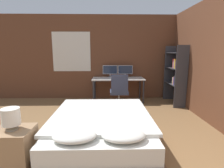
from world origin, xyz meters
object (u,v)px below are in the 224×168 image
bedside_lamp (11,117)px  monitor_right (125,70)px  monitor_left (110,70)px  nightstand (15,151)px  computer_mouse (128,79)px  office_chair (119,95)px  bookshelf (177,72)px  keyboard (119,79)px  bed (101,129)px  desk (118,81)px

bedside_lamp → monitor_right: 3.97m
bedside_lamp → monitor_left: bearing=70.3°
nightstand → monitor_left: size_ratio=1.24×
nightstand → monitor_left: (1.27, 3.55, 0.66)m
bedside_lamp → computer_mouse: bearing=59.8°
bedside_lamp → monitor_right: (1.76, 3.55, 0.20)m
nightstand → office_chair: office_chair is taller
monitor_right → bookshelf: size_ratio=0.28×
office_chair → bookshelf: (1.69, 0.40, 0.56)m
office_chair → computer_mouse: bearing=62.7°
monitor_right → office_chair: bearing=-104.3°
bedside_lamp → keyboard: size_ratio=0.75×
bedside_lamp → keyboard: bedside_lamp is taller
bed → bookshelf: bearing=46.6°
office_chair → nightstand: bearing=-120.9°
keyboard → bookshelf: size_ratio=0.21×
keyboard → bookshelf: (1.67, -0.16, 0.22)m
keyboard → bookshelf: 1.70m
monitor_right → computer_mouse: bearing=-86.9°
desk → keyboard: keyboard is taller
monitor_left → office_chair: 1.20m
monitor_right → office_chair: (-0.26, -1.04, -0.55)m
desk → office_chair: 0.84m
bed → office_chair: 1.88m
monitor_left → monitor_right: 0.49m
bed → office_chair: bearing=77.2°
keyboard → computer_mouse: computer_mouse is taller
monitor_right → bookshelf: 1.56m
office_chair → bookshelf: bookshelf is taller
bedside_lamp → desk: size_ratio=0.17×
desk → monitor_right: (0.25, 0.24, 0.30)m
bed → desk: size_ratio=1.25×
nightstand → bedside_lamp: size_ratio=2.12×
monitor_right → bed: bearing=-103.4°
bedside_lamp → monitor_left: monitor_left is taller
bed → nightstand: 1.28m
monitor_left → bookshelf: 2.02m
desk → keyboard: bearing=-90.0°
bed → desk: bearing=80.6°
bedside_lamp → monitor_right: monitor_right is taller
nightstand → keyboard: size_ratio=1.60×
monitor_right → computer_mouse: 0.52m
computer_mouse → bookshelf: bearing=-6.6°
monitor_left → monitor_right: size_ratio=1.00×
monitor_right → desk: bearing=-135.6°
bed → bedside_lamp: (-1.08, -0.68, 0.49)m
computer_mouse → keyboard: bearing=180.0°
nightstand → monitor_right: 4.02m
bed → computer_mouse: bearing=73.5°
office_chair → monitor_right: bearing=75.7°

